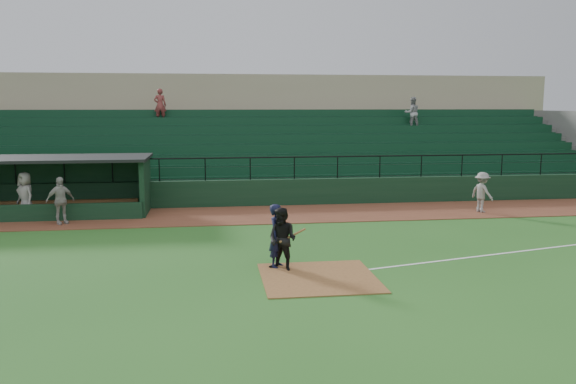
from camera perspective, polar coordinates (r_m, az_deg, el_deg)
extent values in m
plane|color=#265E1E|center=(16.23, 2.41, -7.52)|extent=(90.00, 90.00, 0.00)
cube|color=brown|center=(23.94, -0.97, -2.22)|extent=(40.00, 4.00, 0.03)
cube|color=brown|center=(15.29, 3.07, -8.49)|extent=(3.00, 3.00, 0.03)
cube|color=white|center=(20.25, 24.73, -5.04)|extent=(17.49, 4.44, 0.01)
cube|color=black|center=(25.99, -1.55, -0.05)|extent=(36.00, 0.35, 1.20)
cylinder|color=black|center=(25.80, -1.56, 3.47)|extent=(36.00, 0.06, 0.06)
cube|color=slate|center=(30.69, -2.55, 3.53)|extent=(36.00, 9.00, 3.60)
cube|color=#0F3921|center=(30.16, -2.47, 4.30)|extent=(34.56, 8.00, 4.05)
cube|color=slate|center=(36.98, 26.51, 3.96)|extent=(0.35, 9.50, 4.20)
cube|color=tan|center=(37.07, -3.49, 6.56)|extent=(38.00, 3.00, 6.40)
cube|color=slate|center=(35.07, -3.25, 7.26)|extent=(36.00, 2.00, 0.20)
imported|color=#A4A4A4|center=(34.30, 12.24, 7.68)|extent=(0.90, 0.70, 1.85)
imported|color=brown|center=(33.36, -12.60, 8.42)|extent=(0.67, 0.44, 1.85)
cube|color=black|center=(26.88, -22.74, 0.76)|extent=(8.50, 0.20, 2.30)
cube|color=black|center=(24.83, -14.00, 0.57)|extent=(0.20, 2.60, 2.30)
cube|color=black|center=(25.51, -23.64, 3.05)|extent=(8.90, 3.20, 0.12)
cube|color=olive|center=(26.63, -22.84, -1.28)|extent=(7.65, 0.40, 0.50)
cube|color=black|center=(24.48, -24.21, -1.94)|extent=(8.50, 0.12, 0.70)
imported|color=black|center=(16.03, -1.07, -4.39)|extent=(0.70, 0.78, 1.80)
cylinder|color=olive|center=(15.88, 0.45, -4.34)|extent=(0.79, 0.34, 0.35)
imported|color=black|center=(15.75, -0.56, -4.73)|extent=(1.08, 1.05, 1.75)
imported|color=gray|center=(25.55, 18.74, -0.02)|extent=(0.98, 1.25, 1.70)
imported|color=#ABA6A0|center=(23.41, -21.71, -0.79)|extent=(1.13, 0.95, 1.81)
imported|color=#99948F|center=(24.90, -24.64, -0.35)|extent=(1.08, 1.08, 1.89)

